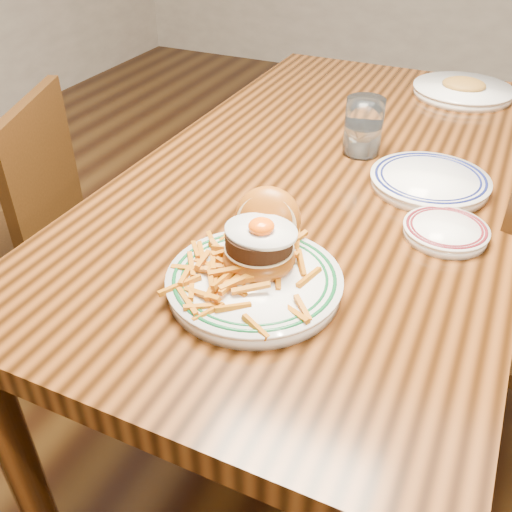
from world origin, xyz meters
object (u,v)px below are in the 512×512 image
at_px(table, 331,200).
at_px(chair_left, 18,240).
at_px(side_plate, 446,230).
at_px(main_plate, 257,265).

xyz_separation_m(table, chair_left, (-0.82, -0.24, -0.20)).
relative_size(table, side_plate, 10.14).
xyz_separation_m(table, side_plate, (0.28, -0.19, 0.10)).
height_order(chair_left, side_plate, chair_left).
bearing_deg(side_plate, table, 127.15).
distance_m(chair_left, main_plate, 0.93).
bearing_deg(chair_left, side_plate, -19.45).
xyz_separation_m(chair_left, main_plate, (0.84, -0.23, 0.33)).
height_order(main_plate, side_plate, main_plate).
relative_size(table, chair_left, 1.87).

